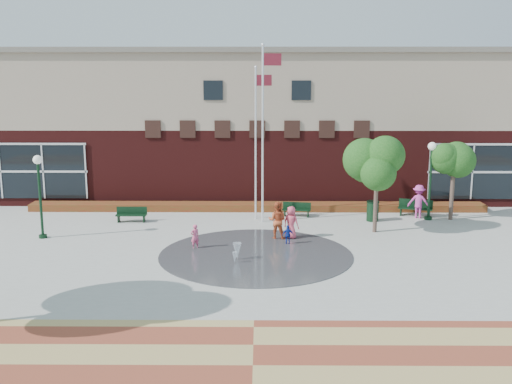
{
  "coord_description": "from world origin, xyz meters",
  "views": [
    {
      "loc": [
        0.21,
        -21.92,
        7.79
      ],
      "look_at": [
        0.0,
        4.0,
        2.6
      ],
      "focal_mm": 42.0,
      "sensor_mm": 36.0,
      "label": 1
    }
  ],
  "objects_px": {
    "flagpole_left": "(264,125)",
    "child_splash": "(195,237)",
    "bench_left": "(131,217)",
    "flagpole_right": "(256,135)",
    "trash_can": "(373,211)"
  },
  "relations": [
    {
      "from": "flagpole_left",
      "to": "trash_can",
      "type": "xyz_separation_m",
      "value": [
        5.81,
        0.17,
        -4.59
      ]
    },
    {
      "from": "flagpole_left",
      "to": "bench_left",
      "type": "xyz_separation_m",
      "value": [
        -6.98,
        -0.17,
        -4.89
      ]
    },
    {
      "from": "flagpole_left",
      "to": "trash_can",
      "type": "bearing_deg",
      "value": -16.65
    },
    {
      "from": "flagpole_left",
      "to": "trash_can",
      "type": "height_order",
      "value": "flagpole_left"
    },
    {
      "from": "flagpole_left",
      "to": "bench_left",
      "type": "distance_m",
      "value": 8.52
    },
    {
      "from": "flagpole_left",
      "to": "bench_left",
      "type": "height_order",
      "value": "flagpole_left"
    },
    {
      "from": "trash_can",
      "to": "bench_left",
      "type": "bearing_deg",
      "value": -178.47
    },
    {
      "from": "flagpole_left",
      "to": "flagpole_right",
      "type": "xyz_separation_m",
      "value": [
        -0.37,
        0.69,
        -0.6
      ]
    },
    {
      "from": "bench_left",
      "to": "child_splash",
      "type": "xyz_separation_m",
      "value": [
        3.89,
        -4.8,
        0.3
      ]
    },
    {
      "from": "flagpole_left",
      "to": "child_splash",
      "type": "distance_m",
      "value": 7.44
    },
    {
      "from": "bench_left",
      "to": "trash_can",
      "type": "relative_size",
      "value": 1.47
    },
    {
      "from": "flagpole_right",
      "to": "trash_can",
      "type": "distance_m",
      "value": 7.38
    },
    {
      "from": "flagpole_left",
      "to": "flagpole_right",
      "type": "distance_m",
      "value": 0.99
    },
    {
      "from": "trash_can",
      "to": "flagpole_right",
      "type": "bearing_deg",
      "value": 175.17
    },
    {
      "from": "flagpole_right",
      "to": "trash_can",
      "type": "bearing_deg",
      "value": -29.37
    }
  ]
}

